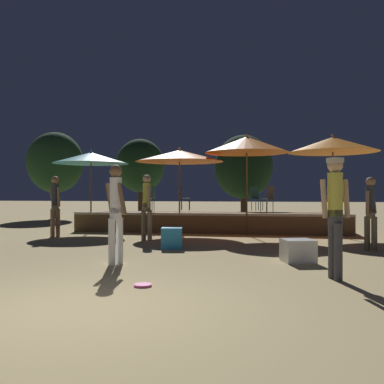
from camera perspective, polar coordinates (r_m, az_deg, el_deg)
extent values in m
plane|color=tan|center=(5.22, -15.29, -14.93)|extent=(120.00, 120.00, 0.00)
cube|color=brown|center=(15.40, 2.77, -3.98)|extent=(9.20, 3.03, 0.59)
cube|color=#CCB793|center=(13.92, 1.98, -3.01)|extent=(9.20, 0.12, 0.08)
cylinder|color=brown|center=(14.06, 18.27, -0.24)|extent=(0.05, 0.05, 2.60)
cone|color=orange|center=(14.14, 18.27, 6.01)|extent=(2.77, 2.77, 0.48)
sphere|color=orange|center=(14.18, 18.27, 7.13)|extent=(0.08, 0.08, 0.08)
cylinder|color=brown|center=(15.21, -13.32, -0.71)|extent=(0.05, 0.05, 2.35)
cone|color=teal|center=(15.26, -13.32, 4.44)|extent=(2.61, 2.61, 0.39)
sphere|color=teal|center=(15.28, -13.32, 5.32)|extent=(0.08, 0.08, 0.08)
cylinder|color=brown|center=(14.27, -1.69, -0.71)|extent=(0.05, 0.05, 2.37)
cone|color=orange|center=(14.32, -1.69, 4.83)|extent=(2.94, 2.94, 0.39)
sphere|color=orange|center=(14.34, -1.69, 5.76)|extent=(0.08, 0.08, 0.08)
cylinder|color=brown|center=(13.57, 7.31, -0.27)|extent=(0.05, 0.05, 2.60)
cone|color=orange|center=(13.66, 7.31, 6.27)|extent=(2.65, 2.65, 0.51)
sphere|color=orange|center=(13.69, 7.31, 7.50)|extent=(0.08, 0.08, 0.08)
cube|color=white|center=(8.56, 13.94, -7.61)|extent=(0.70, 0.70, 0.44)
cube|color=#2D9EDB|center=(10.38, -2.70, -6.12)|extent=(0.58, 0.58, 0.50)
cylinder|color=white|center=(8.05, -10.64, -6.56)|extent=(0.13, 0.13, 0.86)
cylinder|color=white|center=(8.17, -9.63, -6.47)|extent=(0.13, 0.13, 0.86)
cylinder|color=white|center=(8.07, -10.13, -2.91)|extent=(0.22, 0.22, 0.24)
cylinder|color=white|center=(8.06, -10.13, -0.42)|extent=(0.22, 0.22, 0.66)
cylinder|color=brown|center=(7.92, -9.32, -0.91)|extent=(0.24, 0.19, 0.59)
cylinder|color=brown|center=(8.20, -10.91, -0.88)|extent=(0.23, 0.18, 0.59)
sphere|color=brown|center=(8.07, -10.13, 2.76)|extent=(0.23, 0.23, 0.23)
cylinder|color=#72664C|center=(11.98, -6.47, -4.46)|extent=(0.13, 0.13, 0.85)
cylinder|color=tan|center=(12.03, -5.65, -4.44)|extent=(0.13, 0.13, 0.85)
cylinder|color=#72664C|center=(11.98, -6.06, -2.03)|extent=(0.22, 0.22, 0.24)
cylinder|color=#D8D14C|center=(11.97, -6.06, -0.37)|extent=(0.22, 0.22, 0.65)
cylinder|color=tan|center=(11.80, -5.78, -0.71)|extent=(0.13, 0.13, 0.58)
cylinder|color=tan|center=(12.14, -6.33, -0.69)|extent=(0.20, 0.23, 0.58)
sphere|color=tan|center=(11.98, -6.06, 1.75)|extent=(0.23, 0.23, 0.23)
cylinder|color=#997051|center=(13.51, -18.10, -3.97)|extent=(0.13, 0.13, 0.85)
cylinder|color=#997051|center=(13.60, -17.46, -3.94)|extent=(0.13, 0.13, 0.85)
cylinder|color=#72664C|center=(13.53, -17.78, -1.81)|extent=(0.22, 0.22, 0.24)
cylinder|color=#333842|center=(13.52, -17.78, -0.35)|extent=(0.22, 0.22, 0.65)
cylinder|color=#997051|center=(13.37, -17.37, -0.64)|extent=(0.14, 0.13, 0.58)
cylinder|color=#997051|center=(13.68, -18.17, -0.63)|extent=(0.25, 0.19, 0.58)
sphere|color=#997051|center=(13.53, -17.77, 1.53)|extent=(0.23, 0.23, 0.23)
cylinder|color=#72664C|center=(10.78, 22.32, -5.12)|extent=(0.13, 0.13, 0.79)
cylinder|color=#72664C|center=(10.71, 23.13, -5.15)|extent=(0.13, 0.13, 0.79)
cylinder|color=#72664C|center=(10.71, 22.72, -2.62)|extent=(0.20, 0.20, 0.24)
cylinder|color=#333842|center=(10.70, 22.72, -0.90)|extent=(0.20, 0.20, 0.60)
cylinder|color=#997051|center=(10.55, 22.36, -1.30)|extent=(0.12, 0.12, 0.54)
cylinder|color=#997051|center=(10.86, 23.07, -1.26)|extent=(0.19, 0.22, 0.54)
sphere|color=#997051|center=(10.70, 22.72, 1.28)|extent=(0.21, 0.21, 0.21)
cylinder|color=#3F3F47|center=(6.93, 18.91, -7.55)|extent=(0.13, 0.13, 0.88)
cylinder|color=#3F3F47|center=(7.09, 18.21, -7.38)|extent=(0.13, 0.13, 0.88)
cylinder|color=#3F3F47|center=(6.96, 18.55, -3.23)|extent=(0.23, 0.23, 0.24)
cylinder|color=#D8D14C|center=(6.95, 18.55, -0.30)|extent=(0.23, 0.23, 0.67)
cylinder|color=tan|center=(7.04, 19.89, -0.84)|extent=(0.13, 0.11, 0.60)
cylinder|color=tan|center=(6.87, 17.18, -0.86)|extent=(0.14, 0.12, 0.60)
sphere|color=tan|center=(6.97, 18.55, 3.44)|extent=(0.24, 0.24, 0.24)
cylinder|color=beige|center=(6.97, 18.55, 4.03)|extent=(0.26, 0.26, 0.07)
cylinder|color=#2D3338|center=(16.08, -0.39, -1.67)|extent=(0.02, 0.02, 0.45)
cylinder|color=#2D3338|center=(16.38, -0.32, -1.64)|extent=(0.02, 0.02, 0.45)
cylinder|color=#2D3338|center=(16.10, -1.46, -1.67)|extent=(0.02, 0.02, 0.45)
cylinder|color=#2D3338|center=(16.40, -1.36, -1.64)|extent=(0.02, 0.02, 0.45)
cylinder|color=#2D3338|center=(16.23, -0.88, -0.86)|extent=(0.40, 0.40, 0.02)
cube|color=#2D3338|center=(16.25, -1.48, -0.07)|extent=(0.07, 0.36, 0.45)
cylinder|color=#1E4C47|center=(15.91, 8.50, -1.69)|extent=(0.02, 0.02, 0.45)
cylinder|color=#1E4C47|center=(16.06, 9.42, -1.67)|extent=(0.02, 0.02, 0.45)
cylinder|color=#1E4C47|center=(16.16, 7.95, -1.66)|extent=(0.02, 0.02, 0.45)
cylinder|color=#1E4C47|center=(16.32, 8.85, -1.65)|extent=(0.02, 0.02, 0.45)
cylinder|color=#1E4C47|center=(16.11, 8.68, -0.87)|extent=(0.40, 0.40, 0.02)
cube|color=#1E4C47|center=(16.25, 8.37, -0.07)|extent=(0.32, 0.22, 0.45)
cylinder|color=#1E4C47|center=(15.65, -6.15, -1.71)|extent=(0.02, 0.02, 0.45)
cylinder|color=#1E4C47|center=(15.36, -6.43, -1.74)|extent=(0.02, 0.02, 0.45)
cylinder|color=#1E4C47|center=(15.57, -5.08, -1.72)|extent=(0.02, 0.02, 0.45)
cylinder|color=#1E4C47|center=(15.28, -5.35, -1.75)|extent=(0.02, 0.02, 0.45)
cylinder|color=#1E4C47|center=(15.46, -5.75, -0.90)|extent=(0.40, 0.40, 0.02)
cube|color=#1E4C47|center=(15.42, -5.14, -0.07)|extent=(0.04, 0.36, 0.45)
cylinder|color=#47474C|center=(15.03, 9.14, -1.78)|extent=(0.02, 0.02, 0.45)
cylinder|color=#47474C|center=(14.80, 9.91, -1.80)|extent=(0.02, 0.02, 0.45)
cylinder|color=#47474C|center=(15.23, 9.98, -1.76)|extent=(0.02, 0.02, 0.45)
cylinder|color=#47474C|center=(15.01, 10.75, -1.78)|extent=(0.02, 0.02, 0.45)
cylinder|color=#47474C|center=(15.01, 9.94, -0.92)|extent=(0.40, 0.40, 0.02)
cube|color=#47474C|center=(15.13, 10.42, -0.06)|extent=(0.27, 0.29, 0.45)
cylinder|color=#E54C99|center=(6.28, -6.57, -12.23)|extent=(0.26, 0.26, 0.03)
cylinder|color=#3D2B1C|center=(23.44, -17.78, -1.38)|extent=(0.28, 0.28, 1.63)
ellipsoid|color=#1E4223|center=(23.49, -17.77, 3.76)|extent=(2.87, 2.87, 3.16)
cylinder|color=#3D2B1C|center=(26.19, -6.91, -1.21)|extent=(0.28, 0.28, 1.66)
ellipsoid|color=#19381E|center=(26.24, -6.91, 3.51)|extent=(2.95, 2.95, 3.24)
cylinder|color=#3D2B1C|center=(20.77, 6.88, -1.96)|extent=(0.28, 0.28, 1.33)
ellipsoid|color=black|center=(20.80, 6.88, 3.34)|extent=(2.80, 2.80, 3.07)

